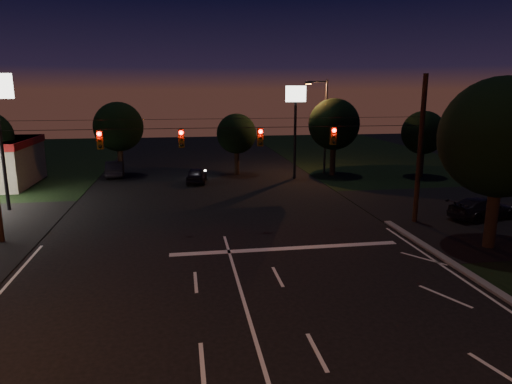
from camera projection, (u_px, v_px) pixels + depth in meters
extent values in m
cube|color=silver|center=(286.00, 248.00, 23.70)|extent=(12.00, 0.50, 0.01)
cylinder|color=black|center=(414.00, 222.00, 28.48)|extent=(0.30, 0.30, 9.00)
cylinder|color=black|center=(2.00, 242.00, 24.73)|extent=(0.28, 0.28, 8.00)
cylinder|color=black|center=(221.00, 128.00, 25.28)|extent=(24.00, 0.03, 0.03)
cylinder|color=black|center=(221.00, 119.00, 25.17)|extent=(24.00, 0.02, 0.02)
cube|color=#3F3307|center=(100.00, 140.00, 24.39)|extent=(0.32, 0.26, 1.00)
sphere|color=#FF0705|center=(99.00, 134.00, 24.16)|extent=(0.22, 0.22, 0.22)
sphere|color=black|center=(100.00, 140.00, 24.23)|extent=(0.20, 0.20, 0.20)
sphere|color=black|center=(100.00, 146.00, 24.31)|extent=(0.20, 0.20, 0.20)
cube|color=#3F3307|center=(181.00, 138.00, 25.06)|extent=(0.32, 0.26, 1.00)
sphere|color=#FF0705|center=(181.00, 133.00, 24.83)|extent=(0.22, 0.22, 0.22)
sphere|color=black|center=(181.00, 139.00, 24.91)|extent=(0.20, 0.20, 0.20)
sphere|color=black|center=(182.00, 145.00, 24.98)|extent=(0.20, 0.20, 0.20)
cube|color=#3F3307|center=(260.00, 137.00, 25.75)|extent=(0.32, 0.26, 1.00)
sphere|color=#FF0705|center=(261.00, 132.00, 25.52)|extent=(0.22, 0.22, 0.22)
sphere|color=black|center=(261.00, 137.00, 25.60)|extent=(0.20, 0.20, 0.20)
sphere|color=black|center=(261.00, 143.00, 25.67)|extent=(0.20, 0.20, 0.20)
cube|color=#3F3307|center=(333.00, 136.00, 26.42)|extent=(0.32, 0.26, 1.00)
sphere|color=#FF0705|center=(334.00, 130.00, 26.19)|extent=(0.22, 0.22, 0.22)
sphere|color=black|center=(334.00, 136.00, 26.27)|extent=(0.20, 0.20, 0.20)
sphere|color=black|center=(334.00, 142.00, 26.34)|extent=(0.20, 0.20, 0.20)
cylinder|color=black|center=(3.00, 156.00, 30.33)|extent=(0.24, 0.24, 7.50)
cylinder|color=black|center=(295.00, 141.00, 41.53)|extent=(0.24, 0.24, 7.00)
cube|color=white|center=(296.00, 94.00, 40.61)|extent=(1.80, 0.30, 1.40)
cylinder|color=black|center=(326.00, 128.00, 43.78)|extent=(0.20, 0.20, 9.00)
cylinder|color=black|center=(318.00, 82.00, 42.70)|extent=(1.80, 0.12, 0.12)
cube|color=black|center=(308.00, 83.00, 42.58)|extent=(0.60, 0.35, 0.22)
cube|color=orange|center=(308.00, 84.00, 42.60)|extent=(0.45, 0.25, 0.04)
cylinder|color=black|center=(492.00, 210.00, 23.46)|extent=(0.60, 0.60, 4.00)
sphere|color=black|center=(501.00, 137.00, 22.63)|extent=(6.00, 6.00, 6.00)
sphere|color=black|center=(505.00, 140.00, 23.20)|extent=(4.50, 4.50, 4.50)
sphere|color=black|center=(486.00, 140.00, 22.86)|extent=(4.20, 4.20, 4.20)
cylinder|color=black|center=(121.00, 159.00, 43.29)|extent=(0.52, 0.52, 3.25)
sphere|color=black|center=(118.00, 127.00, 42.62)|extent=(4.60, 4.60, 4.60)
sphere|color=black|center=(124.00, 128.00, 43.05)|extent=(3.45, 3.45, 3.45)
sphere|color=black|center=(114.00, 128.00, 42.79)|extent=(3.22, 3.22, 3.22)
cylinder|color=black|center=(237.00, 160.00, 44.10)|extent=(0.47, 0.47, 2.75)
sphere|color=black|center=(237.00, 134.00, 43.53)|extent=(3.80, 3.80, 3.80)
sphere|color=black|center=(240.00, 134.00, 43.89)|extent=(2.85, 2.85, 2.85)
sphere|color=black|center=(232.00, 134.00, 43.68)|extent=(2.66, 2.66, 2.66)
cylinder|color=black|center=(333.00, 158.00, 43.51)|extent=(0.53, 0.53, 3.40)
sphere|color=black|center=(334.00, 124.00, 42.81)|extent=(4.80, 4.80, 4.80)
sphere|color=black|center=(338.00, 125.00, 43.26)|extent=(3.60, 3.60, 3.60)
sphere|color=black|center=(328.00, 125.00, 42.99)|extent=(3.36, 3.36, 3.36)
cylinder|color=black|center=(421.00, 162.00, 42.89)|extent=(0.48, 0.48, 2.90)
sphere|color=black|center=(423.00, 133.00, 42.29)|extent=(4.00, 4.00, 4.00)
sphere|color=black|center=(426.00, 133.00, 42.67)|extent=(3.00, 3.00, 3.00)
sphere|color=black|center=(418.00, 133.00, 42.44)|extent=(2.80, 2.80, 2.80)
imported|color=black|center=(197.00, 175.00, 40.38)|extent=(2.12, 4.19, 1.37)
imported|color=black|center=(115.00, 169.00, 43.33)|extent=(1.88, 4.51, 1.45)
imported|color=black|center=(483.00, 208.00, 29.01)|extent=(5.02, 2.87, 1.37)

